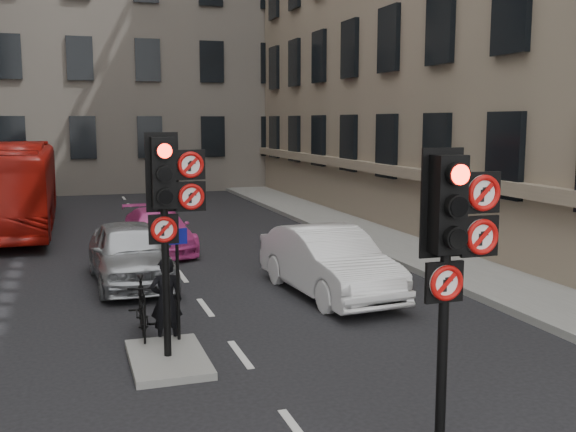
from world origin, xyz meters
TOP-DOWN VIEW (x-y plane):
  - pavement_right at (7.20, 12.00)m, footprint 3.00×50.00m
  - centre_island at (-1.20, 5.00)m, footprint 1.20×2.00m
  - building_far at (0.00, 38.00)m, footprint 30.00×14.00m
  - signal_near at (1.49, 0.99)m, footprint 0.91×0.40m
  - signal_far at (-1.11, 4.99)m, footprint 0.91×0.40m
  - car_silver at (-1.28, 10.64)m, footprint 1.95×4.45m
  - car_white at (2.83, 8.17)m, footprint 1.98×4.70m
  - car_pink at (-0.13, 14.59)m, footprint 2.01×4.37m
  - bus_red at (-4.50, 20.23)m, footprint 2.69×11.20m
  - motorcycle at (-1.45, 6.46)m, footprint 0.61×1.81m
  - motorcyclist at (-1.07, 6.00)m, footprint 0.59×0.42m
  - info_sign at (-0.90, 5.73)m, footprint 0.34×0.11m

SIDE VIEW (x-z plane):
  - centre_island at x=-1.20m, z-range 0.00..0.12m
  - pavement_right at x=7.20m, z-range 0.00..0.16m
  - motorcycle at x=-1.45m, z-range 0.00..1.07m
  - car_pink at x=-0.13m, z-range 0.00..1.24m
  - car_silver at x=-1.28m, z-range 0.00..1.49m
  - car_white at x=2.83m, z-range 0.00..1.51m
  - motorcyclist at x=-1.07m, z-range 0.00..1.53m
  - info_sign at x=-0.90m, z-range 0.40..2.35m
  - bus_red at x=-4.50m, z-range 0.00..3.12m
  - signal_near at x=1.49m, z-range 0.79..4.37m
  - signal_far at x=-1.11m, z-range 0.91..4.49m
  - building_far at x=0.00m, z-range 0.00..20.00m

